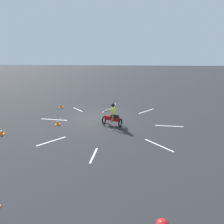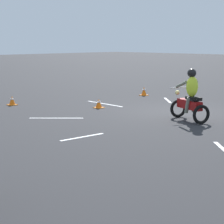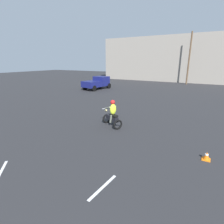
{
  "view_description": "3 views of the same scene",
  "coord_description": "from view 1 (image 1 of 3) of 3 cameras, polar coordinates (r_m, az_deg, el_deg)",
  "views": [
    {
      "loc": [
        -2.05,
        12.83,
        4.96
      ],
      "look_at": [
        -1.27,
        1.27,
        1.0
      ],
      "focal_mm": 28.0,
      "sensor_mm": 36.0,
      "label": 1
    },
    {
      "loc": [
        -8.96,
        12.78,
        2.51
      ],
      "look_at": [
        -2.13,
        5.69,
        0.9
      ],
      "focal_mm": 70.0,
      "sensor_mm": 36.0,
      "label": 2
    },
    {
      "loc": [
        1.92,
        1.31,
        3.85
      ],
      "look_at": [
        -2.99,
        10.11,
        0.9
      ],
      "focal_mm": 28.0,
      "sensor_mm": 36.0,
      "label": 3
    }
  ],
  "objects": [
    {
      "name": "traffic_cone_near_right",
      "position": [
        13.2,
        -32.53,
        -5.53
      ],
      "size": [
        0.32,
        0.32,
        0.37
      ],
      "color": "orange",
      "rests_on": "ground"
    },
    {
      "name": "lane_stripe_n",
      "position": [
        9.19,
        -6.0,
        -13.89
      ],
      "size": [
        0.23,
        1.4,
        0.01
      ],
      "primitive_type": "cube",
      "rotation": [
        0.0,
        0.0,
        3.05
      ],
      "color": "silver",
      "rests_on": "ground"
    },
    {
      "name": "motorcycle_rider_foreground",
      "position": [
        12.33,
        0.15,
        -1.23
      ],
      "size": [
        1.54,
        1.11,
        1.66
      ],
      "rotation": [
        0.0,
        0.0,
        4.32
      ],
      "color": "black",
      "rests_on": "ground"
    },
    {
      "name": "ground_plane",
      "position": [
        13.91,
        -4.87,
        -2.1
      ],
      "size": [
        120.0,
        120.0,
        0.0
      ],
      "primitive_type": "plane",
      "color": "#28282B"
    },
    {
      "name": "traffic_cone_mid_left",
      "position": [
        13.26,
        -17.38,
        -3.23
      ],
      "size": [
        0.32,
        0.32,
        0.35
      ],
      "color": "orange",
      "rests_on": "ground"
    },
    {
      "name": "lane_stripe_sw",
      "position": [
        15.88,
        11.17,
        0.31
      ],
      "size": [
        1.55,
        1.51,
        0.01
      ],
      "primitive_type": "cube",
      "rotation": [
        0.0,
        0.0,
        5.48
      ],
      "color": "silver",
      "rests_on": "ground"
    },
    {
      "name": "lane_stripe_s",
      "position": [
        17.02,
        0.77,
        1.94
      ],
      "size": [
        0.17,
        1.8,
        0.01
      ],
      "primitive_type": "cube",
      "rotation": [
        0.0,
        0.0,
        6.24
      ],
      "color": "silver",
      "rests_on": "ground"
    },
    {
      "name": "lane_stripe_se",
      "position": [
        16.29,
        -11.09,
        0.79
      ],
      "size": [
        1.23,
        1.2,
        0.01
      ],
      "primitive_type": "cube",
      "rotation": [
        0.0,
        0.0,
        7.08
      ],
      "color": "silver",
      "rests_on": "ground"
    },
    {
      "name": "traffic_cone_near_left",
      "position": [
        17.29,
        -16.42,
        2.09
      ],
      "size": [
        0.32,
        0.32,
        0.41
      ],
      "color": "orange",
      "rests_on": "ground"
    },
    {
      "name": "lane_stripe_nw",
      "position": [
        10.37,
        14.98,
        -10.4
      ],
      "size": [
        1.41,
        1.4,
        0.01
      ],
      "primitive_type": "cube",
      "rotation": [
        0.0,
        0.0,
        3.93
      ],
      "color": "silver",
      "rests_on": "ground"
    },
    {
      "name": "lane_stripe_e",
      "position": [
        14.34,
        -18.37,
        -2.36
      ],
      "size": [
        2.17,
        0.31,
        0.01
      ],
      "primitive_type": "cube",
      "rotation": [
        0.0,
        0.0,
        1.47
      ],
      "color": "silver",
      "rests_on": "ground"
    },
    {
      "name": "lane_stripe_ne",
      "position": [
        11.03,
        -19.11,
        -8.98
      ],
      "size": [
        1.35,
        1.29,
        0.01
      ],
      "primitive_type": "cube",
      "rotation": [
        0.0,
        0.0,
        2.33
      ],
      "color": "silver",
      "rests_on": "ground"
    },
    {
      "name": "lane_stripe_w",
      "position": [
        13.1,
        18.14,
        -4.36
      ],
      "size": [
        1.97,
        0.21,
        0.01
      ],
      "primitive_type": "cube",
      "rotation": [
        0.0,
        0.0,
        4.65
      ],
      "color": "silver",
      "rests_on": "ground"
    }
  ]
}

